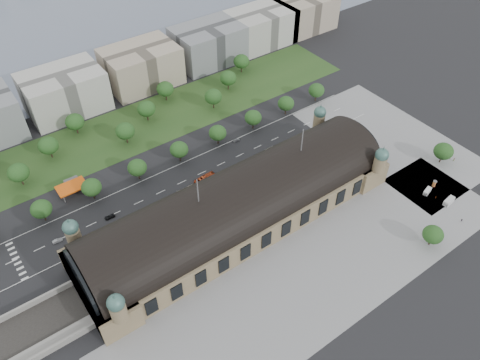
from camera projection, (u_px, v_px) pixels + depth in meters
ground at (239, 221)px, 215.65m from camera, size 900.00×900.00×0.00m
station at (239, 206)px, 208.59m from camera, size 150.00×48.40×44.30m
plaza_south at (320, 275)px, 193.95m from camera, size 190.00×48.00×0.12m
plaza_east at (389, 140)px, 259.46m from camera, size 56.00×100.00×0.12m
road_slab at (161, 192)px, 229.56m from camera, size 260.00×26.00×0.10m
grass_belt at (121, 133)px, 264.12m from camera, size 300.00×45.00×0.10m
petrol_station at (72, 185)px, 229.20m from camera, size 14.00×13.00×5.05m
lake at (32, 5)px, 391.42m from camera, size 700.00×320.00×0.08m
office_3 at (65, 92)px, 273.10m from camera, size 45.00×32.00×24.00m
office_4 at (141, 66)px, 294.37m from camera, size 45.00×32.00×24.00m
office_5 at (208, 44)px, 315.63m from camera, size 45.00×32.00×24.00m
office_6 at (261, 27)px, 334.77m from camera, size 45.00×32.00×24.00m
office_7 at (303, 13)px, 351.78m from camera, size 45.00×32.00×24.00m
tree_row_2 at (41, 209)px, 211.19m from camera, size 9.60×9.60×11.52m
tree_row_3 at (91, 187)px, 221.40m from camera, size 9.60×9.60×11.52m
tree_row_4 at (137, 168)px, 231.60m from camera, size 9.60×9.60×11.52m
tree_row_5 at (179, 150)px, 241.81m from camera, size 9.60×9.60×11.52m
tree_row_6 at (218, 133)px, 252.02m from camera, size 9.60×9.60×11.52m
tree_row_7 at (253, 118)px, 262.23m from camera, size 9.60×9.60×11.52m
tree_row_8 at (286, 103)px, 272.44m from camera, size 9.60×9.60×11.52m
tree_row_9 at (316, 90)px, 282.64m from camera, size 9.60×9.60×11.52m
tree_belt_3 at (18, 173)px, 228.03m from camera, size 10.40×10.40×12.48m
tree_belt_4 at (48, 146)px, 243.19m from camera, size 10.40×10.40×12.48m
tree_belt_5 at (75, 122)px, 258.35m from camera, size 10.40×10.40×12.48m
tree_belt_6 at (125, 131)px, 252.28m from camera, size 10.40×10.40×12.48m
tree_belt_7 at (146, 109)px, 267.44m from camera, size 10.40×10.40×12.48m
tree_belt_8 at (165, 89)px, 282.59m from camera, size 10.40×10.40×12.48m
tree_belt_9 at (213, 97)px, 276.52m from camera, size 10.40×10.40×12.48m
tree_belt_10 at (228, 78)px, 291.68m from camera, size 10.40×10.40×12.48m
tree_belt_11 at (241, 61)px, 306.84m from camera, size 10.40×10.40×12.48m
tree_plaza_ne at (444, 151)px, 240.82m from camera, size 10.00×10.00×11.69m
tree_plaza_s at (433, 235)px, 201.11m from camera, size 9.00×9.00×10.64m
traffic_car_1 at (57, 241)px, 206.42m from camera, size 4.47×1.85×1.44m
traffic_car_2 at (110, 217)px, 216.83m from camera, size 4.94×2.42×1.35m
traffic_car_4 at (227, 171)px, 239.79m from camera, size 4.57×1.94×1.54m
traffic_car_5 at (236, 140)px, 258.28m from camera, size 4.11×1.80×1.31m
traffic_car_6 at (329, 122)px, 270.21m from camera, size 5.28×2.53×1.45m
parked_car_0 at (89, 256)px, 200.32m from camera, size 4.68×4.26×1.55m
parked_car_1 at (115, 238)px, 207.35m from camera, size 5.57×5.06×1.44m
parked_car_2 at (134, 226)px, 212.52m from camera, size 5.29×4.73×1.48m
parked_car_3 at (81, 252)px, 201.86m from camera, size 4.32×3.24×1.37m
parked_car_4 at (151, 225)px, 213.01m from camera, size 4.74×3.69×1.50m
parked_car_5 at (157, 222)px, 214.64m from camera, size 4.90×4.57×1.28m
parked_car_6 at (147, 227)px, 212.16m from camera, size 5.91×4.13×1.59m
bus_west at (205, 179)px, 234.23m from camera, size 11.80×3.58×3.24m
bus_mid at (189, 190)px, 227.98m from camera, size 12.91×3.14×3.59m
bus_east at (266, 154)px, 247.95m from camera, size 13.10×3.91×3.60m
van_east at (427, 192)px, 228.28m from camera, size 5.68×3.37×2.30m
van_south at (448, 202)px, 222.99m from camera, size 6.72×3.33×2.80m
advertising_column at (434, 184)px, 231.36m from camera, size 1.87×1.87×3.55m
pedestrian_1 at (436, 197)px, 225.88m from camera, size 0.54×0.68×1.64m
pedestrian_4 at (461, 220)px, 215.02m from camera, size 0.90×1.12×1.60m
pedestrian_5 at (454, 160)px, 245.93m from camera, size 0.75×1.02×1.86m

